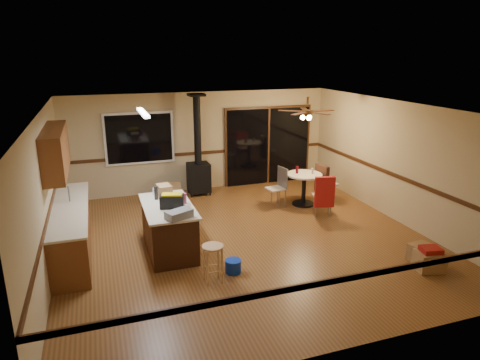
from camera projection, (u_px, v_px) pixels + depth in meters
name	position (u px, v px, depth m)	size (l,w,h in m)	color
floor	(245.00, 239.00, 8.52)	(7.00, 7.00, 0.00)	brown
ceiling	(245.00, 108.00, 7.77)	(7.00, 7.00, 0.00)	silver
wall_back	(201.00, 142.00, 11.32)	(7.00, 7.00, 0.00)	tan
wall_front	(345.00, 257.00, 4.97)	(7.00, 7.00, 0.00)	tan
wall_left	(46.00, 196.00, 7.07)	(7.00, 7.00, 0.00)	tan
wall_right	(398.00, 162.00, 9.22)	(7.00, 7.00, 0.00)	tan
chair_rail	(245.00, 192.00, 8.23)	(7.00, 7.00, 0.08)	#3C210F
window	(139.00, 138.00, 10.72)	(1.72, 0.10, 1.32)	black
sliding_door	(268.00, 146.00, 11.93)	(2.52, 0.10, 2.10)	black
lower_cabinets	(72.00, 231.00, 7.86)	(0.60, 3.00, 0.86)	brown
countertop	(69.00, 208.00, 7.73)	(0.64, 3.04, 0.04)	beige
upper_cabinets	(56.00, 151.00, 7.58)	(0.35, 2.00, 0.80)	brown
kitchen_island	(169.00, 228.00, 7.93)	(0.88, 1.68, 0.90)	#31180C
wood_stove	(198.00, 167.00, 11.01)	(0.55, 0.50, 2.52)	black
ceiling_fan	(307.00, 114.00, 9.82)	(0.24, 0.24, 0.55)	brown
fluorescent_strip	(143.00, 113.00, 7.50)	(0.10, 1.20, 0.04)	white
toolbox_grey	(179.00, 214.00, 7.18)	(0.44, 0.25, 0.14)	slate
toolbox_black	(172.00, 201.00, 7.64)	(0.42, 0.22, 0.23)	black
toolbox_yellow_lid	(172.00, 195.00, 7.61)	(0.35, 0.19, 0.03)	gold
box_on_island	(164.00, 190.00, 8.27)	(0.24, 0.33, 0.22)	olive
bottle_dark	(156.00, 193.00, 8.08)	(0.07, 0.07, 0.25)	black
bottle_pink	(185.00, 198.00, 7.85)	(0.06, 0.06, 0.20)	#D84C8C
bottle_white	(154.00, 192.00, 8.27)	(0.05, 0.05, 0.16)	white
bar_stool	(213.00, 264.00, 6.88)	(0.35, 0.35, 0.63)	tan
blue_bucket	(233.00, 266.00, 7.22)	(0.27, 0.27, 0.23)	#0B2EA4
dining_table	(304.00, 184.00, 10.30)	(0.85, 0.85, 0.78)	black
glass_red	(297.00, 170.00, 10.25)	(0.07, 0.07, 0.18)	#590C14
glass_cream	(312.00, 171.00, 10.22)	(0.06, 0.06, 0.13)	beige
chair_left	(279.00, 182.00, 10.21)	(0.47, 0.46, 0.51)	tan
chair_near	(324.00, 192.00, 9.51)	(0.52, 0.55, 0.70)	tan
chair_right	(323.00, 179.00, 10.47)	(0.52, 0.48, 0.70)	tan
box_under_window	(170.00, 193.00, 10.65)	(0.53, 0.43, 0.43)	olive
box_corner_a	(429.00, 261.00, 7.28)	(0.44, 0.37, 0.34)	olive
box_corner_b	(421.00, 253.00, 7.61)	(0.38, 0.33, 0.31)	olive
box_small_red	(431.00, 250.00, 7.21)	(0.32, 0.27, 0.09)	maroon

